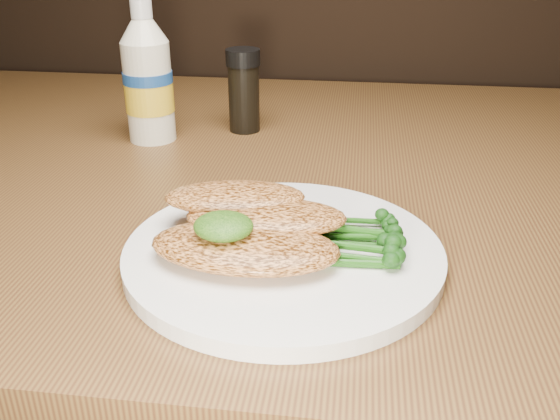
# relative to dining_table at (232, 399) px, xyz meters

# --- Properties ---
(dining_table) EXTENTS (1.20, 0.80, 0.75)m
(dining_table) POSITION_rel_dining_table_xyz_m (0.00, 0.00, 0.00)
(dining_table) COLOR #442614
(dining_table) RESTS_ON floor
(plate) EXTENTS (0.27, 0.27, 0.01)m
(plate) POSITION_rel_dining_table_xyz_m (0.10, -0.22, 0.38)
(plate) COLOR white
(plate) RESTS_ON dining_table
(chicken_front) EXTENTS (0.16, 0.09, 0.02)m
(chicken_front) POSITION_rel_dining_table_xyz_m (0.08, -0.25, 0.40)
(chicken_front) COLOR #DD8B46
(chicken_front) RESTS_ON plate
(chicken_mid) EXTENTS (0.14, 0.08, 0.02)m
(chicken_mid) POSITION_rel_dining_table_xyz_m (0.09, -0.21, 0.41)
(chicken_mid) COLOR #DD8B46
(chicken_mid) RESTS_ON plate
(chicken_back) EXTENTS (0.13, 0.08, 0.02)m
(chicken_back) POSITION_rel_dining_table_xyz_m (0.06, -0.19, 0.42)
(chicken_back) COLOR #DD8B46
(chicken_back) RESTS_ON plate
(pesto_front) EXTENTS (0.05, 0.05, 0.02)m
(pesto_front) POSITION_rel_dining_table_xyz_m (0.06, -0.25, 0.42)
(pesto_front) COLOR #0A3207
(pesto_front) RESTS_ON chicken_front
(broccolini_bundle) EXTENTS (0.14, 0.11, 0.02)m
(broccolini_bundle) POSITION_rel_dining_table_xyz_m (0.14, -0.22, 0.40)
(broccolini_bundle) COLOR #1D5312
(broccolini_bundle) RESTS_ON plate
(mayo_bottle) EXTENTS (0.07, 0.07, 0.17)m
(mayo_bottle) POSITION_rel_dining_table_xyz_m (-0.10, 0.06, 0.46)
(mayo_bottle) COLOR #EFE8CB
(mayo_bottle) RESTS_ON dining_table
(pepper_grinder) EXTENTS (0.06, 0.06, 0.11)m
(pepper_grinder) POSITION_rel_dining_table_xyz_m (0.01, 0.11, 0.43)
(pepper_grinder) COLOR black
(pepper_grinder) RESTS_ON dining_table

